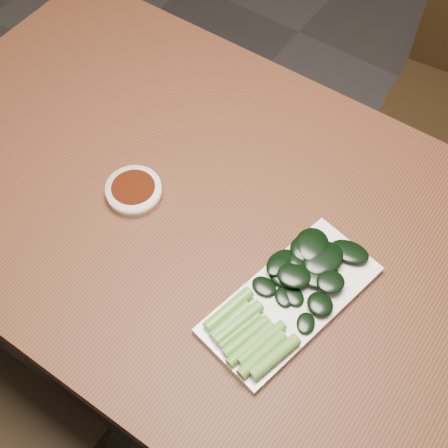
% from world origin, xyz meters
% --- Properties ---
extents(ground, '(6.00, 6.00, 0.00)m').
position_xyz_m(ground, '(0.00, 0.00, 0.00)').
color(ground, '#2D2B2A').
rests_on(ground, ground).
extents(table, '(1.40, 0.80, 0.75)m').
position_xyz_m(table, '(0.00, 0.00, 0.68)').
color(table, '#4C2715').
rests_on(table, ground).
extents(sauce_bowl, '(0.10, 0.10, 0.03)m').
position_xyz_m(sauce_bowl, '(-0.17, -0.06, 0.76)').
color(sauce_bowl, white).
rests_on(sauce_bowl, table).
extents(serving_plate, '(0.20, 0.34, 0.01)m').
position_xyz_m(serving_plate, '(0.19, -0.08, 0.76)').
color(serving_plate, white).
rests_on(serving_plate, table).
extents(gai_lan, '(0.17, 0.32, 0.03)m').
position_xyz_m(gai_lan, '(0.18, -0.07, 0.78)').
color(gai_lan, '#5B9734').
rests_on(gai_lan, serving_plate).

